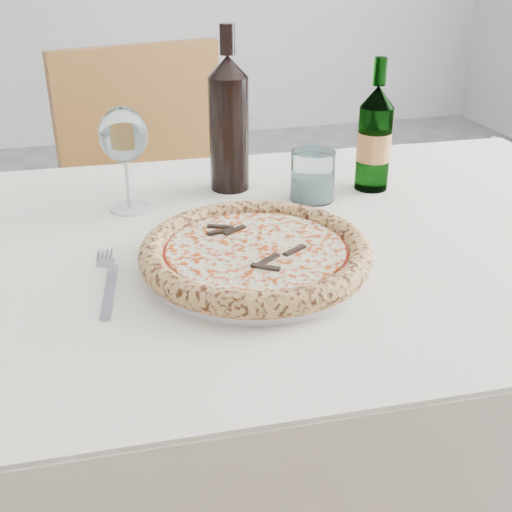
# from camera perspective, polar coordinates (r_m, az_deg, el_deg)

# --- Properties ---
(floor) EXTENTS (5.00, 6.00, 0.02)m
(floor) POSITION_cam_1_polar(r_m,az_deg,el_deg) (1.65, -4.03, -19.61)
(floor) COLOR slate
(floor) RESTS_ON ground
(dining_table) EXTENTS (1.47, 0.91, 0.76)m
(dining_table) POSITION_cam_1_polar(r_m,az_deg,el_deg) (1.04, -1.46, -3.00)
(dining_table) COLOR brown
(dining_table) RESTS_ON floor
(chair_far) EXTENTS (0.57, 0.57, 0.93)m
(chair_far) POSITION_cam_1_polar(r_m,az_deg,el_deg) (1.77, -8.33, 4.80)
(chair_far) COLOR brown
(chair_far) RESTS_ON floor
(plate) EXTENTS (0.31, 0.31, 0.02)m
(plate) POSITION_cam_1_polar(r_m,az_deg,el_deg) (0.91, 0.00, -0.63)
(plate) COLOR white
(plate) RESTS_ON dining_table
(pizza) EXTENTS (0.33, 0.33, 0.03)m
(pizza) POSITION_cam_1_polar(r_m,az_deg,el_deg) (0.90, -0.00, 0.36)
(pizza) COLOR #ED9D5B
(pizza) RESTS_ON plate
(fork) EXTENTS (0.03, 0.21, 0.00)m
(fork) POSITION_cam_1_polar(r_m,az_deg,el_deg) (0.90, -12.98, -2.25)
(fork) COLOR #8F99A9
(fork) RESTS_ON dining_table
(wine_glass) EXTENTS (0.08, 0.08, 0.18)m
(wine_glass) POSITION_cam_1_polar(r_m,az_deg,el_deg) (1.10, -11.70, 10.29)
(wine_glass) COLOR silver
(wine_glass) RESTS_ON dining_table
(tumbler) EXTENTS (0.08, 0.08, 0.09)m
(tumbler) POSITION_cam_1_polar(r_m,az_deg,el_deg) (1.15, 5.04, 6.83)
(tumbler) COLOR silver
(tumbler) RESTS_ON dining_table
(beer_bottle) EXTENTS (0.06, 0.06, 0.24)m
(beer_bottle) POSITION_cam_1_polar(r_m,az_deg,el_deg) (1.21, 10.48, 10.23)
(beer_bottle) COLOR #275E27
(beer_bottle) RESTS_ON dining_table
(wine_bottle) EXTENTS (0.07, 0.07, 0.29)m
(wine_bottle) POSITION_cam_1_polar(r_m,az_deg,el_deg) (1.18, -2.44, 11.80)
(wine_bottle) COLOR black
(wine_bottle) RESTS_ON dining_table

